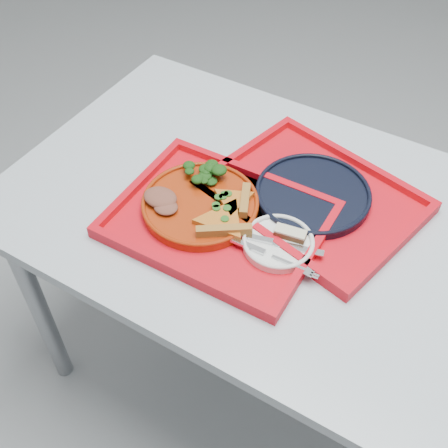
% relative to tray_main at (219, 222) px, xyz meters
% --- Properties ---
extents(ground, '(10.00, 10.00, 0.00)m').
position_rel_tray_main_xyz_m(ground, '(0.26, 0.10, -0.76)').
color(ground, gray).
rests_on(ground, ground).
extents(table, '(1.60, 0.80, 0.75)m').
position_rel_tray_main_xyz_m(table, '(0.26, 0.10, -0.08)').
color(table, '#ADB6C2').
rests_on(table, ground).
extents(tray_main, '(0.46, 0.36, 0.01)m').
position_rel_tray_main_xyz_m(tray_main, '(0.00, 0.00, 0.00)').
color(tray_main, red).
rests_on(tray_main, table).
extents(tray_far, '(0.52, 0.45, 0.01)m').
position_rel_tray_main_xyz_m(tray_far, '(0.15, 0.17, 0.00)').
color(tray_far, red).
rests_on(tray_far, table).
extents(dinner_plate, '(0.26, 0.26, 0.02)m').
position_rel_tray_main_xyz_m(dinner_plate, '(-0.05, 0.01, 0.02)').
color(dinner_plate, '#952809').
rests_on(dinner_plate, tray_main).
extents(side_plate, '(0.15, 0.15, 0.01)m').
position_rel_tray_main_xyz_m(side_plate, '(0.14, 0.00, 0.01)').
color(side_plate, white).
rests_on(side_plate, tray_main).
extents(navy_plate, '(0.26, 0.26, 0.02)m').
position_rel_tray_main_xyz_m(navy_plate, '(0.15, 0.17, 0.01)').
color(navy_plate, black).
rests_on(navy_plate, tray_far).
extents(pizza_slice_a, '(0.17, 0.18, 0.02)m').
position_rel_tray_main_xyz_m(pizza_slice_a, '(0.02, -0.01, 0.03)').
color(pizza_slice_a, orange).
rests_on(pizza_slice_a, dinner_plate).
extents(pizza_slice_b, '(0.13, 0.13, 0.02)m').
position_rel_tray_main_xyz_m(pizza_slice_b, '(0.01, 0.05, 0.03)').
color(pizza_slice_b, orange).
rests_on(pizza_slice_b, dinner_plate).
extents(salad_heap, '(0.08, 0.07, 0.04)m').
position_rel_tray_main_xyz_m(salad_heap, '(-0.10, 0.08, 0.04)').
color(salad_heap, black).
rests_on(salad_heap, dinner_plate).
extents(meat_portion, '(0.08, 0.06, 0.02)m').
position_rel_tray_main_xyz_m(meat_portion, '(-0.13, -0.03, 0.04)').
color(meat_portion, brown).
rests_on(meat_portion, dinner_plate).
extents(dessert_bar, '(0.07, 0.04, 0.02)m').
position_rel_tray_main_xyz_m(dessert_bar, '(0.16, 0.03, 0.03)').
color(dessert_bar, '#4F301A').
rests_on(dessert_bar, side_plate).
extents(knife, '(0.18, 0.06, 0.01)m').
position_rel_tray_main_xyz_m(knife, '(0.15, -0.01, 0.02)').
color(knife, silver).
rests_on(knife, side_plate).
extents(fork, '(0.19, 0.03, 0.01)m').
position_rel_tray_main_xyz_m(fork, '(0.15, -0.04, 0.02)').
color(fork, silver).
rests_on(fork, side_plate).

